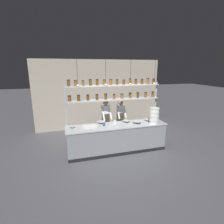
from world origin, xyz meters
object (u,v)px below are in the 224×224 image
Objects in this scene: prep_bowl_center_front at (101,122)px; serving_cup_by_board at (104,124)px; chef_center at (120,117)px; prep_bowl_far_left at (72,127)px; container_stack at (154,116)px; serving_cup_front at (115,122)px; prep_bowl_near_right at (126,121)px; spice_shelf_unit at (114,93)px; prep_bowl_near_left at (148,120)px; cutting_board at (89,127)px; prep_bowl_center_back at (137,122)px; chef_left at (106,119)px.

serving_cup_by_board is at bearing -84.63° from prep_bowl_center_front.
chef_center is 9.84× the size of prep_bowl_far_left.
serving_cup_front is (-1.23, 0.40, -0.22)m from container_stack.
chef_center reaches higher than prep_bowl_near_right.
prep_bowl_near_left is (1.17, -0.24, -0.96)m from spice_shelf_unit.
container_stack is 1.34× the size of cutting_board.
serving_cup_front is 0.45m from serving_cup_by_board.
serving_cup_front is 0.83× the size of serving_cup_by_board.
container_stack is at bearing -17.92° from serving_cup_front.
container_stack is 0.39m from prep_bowl_near_left.
prep_bowl_near_right is (-0.30, 0.22, -0.01)m from prep_bowl_center_back.
prep_bowl_center_back is 0.74m from serving_cup_front.
prep_bowl_center_back is at bearing -85.29° from chef_center.
serving_cup_front is at bearing -84.81° from chef_left.
prep_bowl_center_back is at bearing -3.81° from serving_cup_by_board.
chef_center is 7.00× the size of prep_bowl_near_left.
serving_cup_front is (0.19, -0.47, 0.00)m from chef_left.
spice_shelf_unit is 13.57× the size of prep_bowl_near_left.
prep_bowl_center_back is 1.76× the size of prep_bowl_far_left.
prep_bowl_near_left is 0.50m from prep_bowl_center_back.
container_stack is 4.92× the size of serving_cup_by_board.
prep_bowl_center_front is at bearing 95.37° from serving_cup_by_board.
prep_bowl_center_front is (-1.62, 0.18, 0.01)m from prep_bowl_near_left.
prep_bowl_center_front is at bearing -140.95° from chef_left.
cutting_board is 0.46m from serving_cup_by_board.
prep_bowl_center_front is 0.26m from serving_cup_by_board.
serving_cup_by_board is at bearing -157.97° from serving_cup_front.
chef_left is (-0.20, 0.32, -0.95)m from spice_shelf_unit.
chef_center is 1.90m from prep_bowl_far_left.
chef_left reaches higher than container_stack.
chef_left is 1.48m from prep_bowl_near_left.
spice_shelf_unit is 12.58× the size of prep_bowl_near_right.
spice_shelf_unit is 1.05m from prep_bowl_near_right.
chef_center is at bearing 140.89° from prep_bowl_near_left.
chef_center is 4.09× the size of cutting_board.
prep_bowl_far_left is 1.41m from serving_cup_front.
chef_left is 0.59m from chef_center.
prep_bowl_center_front is 1.08× the size of prep_bowl_near_right.
prep_bowl_far_left is at bearing -176.84° from serving_cup_front.
prep_bowl_far_left is at bearing -170.79° from spice_shelf_unit.
container_stack is 3.23× the size of prep_bowl_far_left.
serving_cup_front is at bearing 160.92° from prep_bowl_center_back.
serving_cup_by_board is (0.02, -0.26, 0.02)m from prep_bowl_center_front.
serving_cup_front reaches higher than prep_bowl_near_left.
serving_cup_front reaches higher than prep_bowl_far_left.
prep_bowl_far_left is (-1.81, -0.05, -0.01)m from prep_bowl_near_right.
chef_left is 6.63× the size of prep_bowl_near_right.
cutting_board is at bearing -171.65° from serving_cup_front.
chef_center is 3.05× the size of container_stack.
spice_shelf_unit is 11.68× the size of prep_bowl_center_front.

